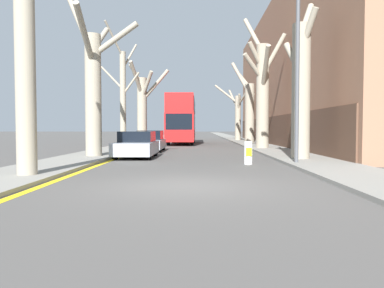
{
  "coord_description": "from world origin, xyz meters",
  "views": [
    {
      "loc": [
        0.36,
        -9.66,
        1.52
      ],
      "look_at": [
        -0.21,
        21.05,
        0.2
      ],
      "focal_mm": 35.0,
      "sensor_mm": 36.0,
      "label": 1
    }
  ],
  "objects": [
    {
      "name": "lamp_post",
      "position": [
        4.25,
        5.62,
        5.0
      ],
      "size": [
        1.4,
        0.2,
        9.06
      ],
      "color": "#4C4F54",
      "rests_on": "ground"
    },
    {
      "name": "parked_car_1",
      "position": [
        -2.83,
        14.77,
        0.64
      ],
      "size": [
        1.71,
        4.07,
        1.35
      ],
      "color": "#9EA3AD",
      "rests_on": "ground"
    },
    {
      "name": "street_tree_right_2",
      "position": [
        4.96,
        25.11,
        3.26
      ],
      "size": [
        2.43,
        3.24,
        7.72
      ],
      "color": "gray",
      "rests_on": "ground"
    },
    {
      "name": "street_tree_left_2",
      "position": [
        -4.87,
        16.0,
        3.75
      ],
      "size": [
        2.8,
        3.23,
        8.48
      ],
      "color": "gray",
      "rests_on": "ground"
    },
    {
      "name": "street_tree_right_1",
      "position": [
        4.81,
        16.83,
        4.26
      ],
      "size": [
        3.16,
        4.76,
        9.73
      ],
      "color": "gray",
      "rests_on": "ground"
    },
    {
      "name": "sidewalk_right",
      "position": [
        5.3,
        50.0,
        0.06
      ],
      "size": [
        2.75,
        120.0,
        0.12
      ],
      "primitive_type": "cube",
      "color": "gray",
      "rests_on": "ground"
    },
    {
      "name": "traffic_bollard",
      "position": [
        2.42,
        5.91,
        0.48
      ],
      "size": [
        0.34,
        0.35,
        0.96
      ],
      "color": "white",
      "rests_on": "ground"
    },
    {
      "name": "double_decker_bus",
      "position": [
        -1.29,
        26.41,
        2.51
      ],
      "size": [
        2.47,
        10.74,
        4.45
      ],
      "color": "red",
      "rests_on": "ground"
    },
    {
      "name": "street_tree_left_3",
      "position": [
        -4.69,
        23.76,
        3.51
      ],
      "size": [
        3.49,
        2.81,
        7.18
      ],
      "color": "gray",
      "rests_on": "ground"
    },
    {
      "name": "street_tree_left_0",
      "position": [
        -4.82,
        1.44,
        3.9
      ],
      "size": [
        1.17,
        3.43,
        8.01
      ],
      "color": "gray",
      "rests_on": "ground"
    },
    {
      "name": "parked_car_0",
      "position": [
        -2.83,
        9.43,
        0.64
      ],
      "size": [
        1.88,
        4.04,
        1.34
      ],
      "color": "#9EA3AD",
      "rests_on": "ground"
    },
    {
      "name": "building_facade_right",
      "position": [
        11.66,
        24.55,
        6.32
      ],
      "size": [
        10.08,
        39.33,
        12.67
      ],
      "color": "#93664C",
      "rests_on": "ground"
    },
    {
      "name": "kerb_line_stripe",
      "position": [
        -3.74,
        50.0,
        0.0
      ],
      "size": [
        0.24,
        120.0,
        0.01
      ],
      "primitive_type": "cube",
      "color": "yellow",
      "rests_on": "ground"
    },
    {
      "name": "street_tree_right_3",
      "position": [
        4.84,
        34.09,
        3.17
      ],
      "size": [
        4.01,
        4.17,
        6.67
      ],
      "color": "gray",
      "rests_on": "ground"
    },
    {
      "name": "street_tree_left_1",
      "position": [
        -4.93,
        9.08,
        3.7
      ],
      "size": [
        3.95,
        5.24,
        8.25
      ],
      "color": "gray",
      "rests_on": "ground"
    },
    {
      "name": "street_tree_right_0",
      "position": [
        5.03,
        7.61,
        3.39
      ],
      "size": [
        1.55,
        2.28,
        7.47
      ],
      "color": "gray",
      "rests_on": "ground"
    },
    {
      "name": "sidewalk_left",
      "position": [
        -5.3,
        50.0,
        0.06
      ],
      "size": [
        2.75,
        120.0,
        0.12
      ],
      "primitive_type": "cube",
      "color": "gray",
      "rests_on": "ground"
    },
    {
      "name": "ground_plane",
      "position": [
        0.0,
        0.0,
        0.0
      ],
      "size": [
        300.0,
        300.0,
        0.0
      ],
      "primitive_type": "plane",
      "color": "#4C4947"
    }
  ]
}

